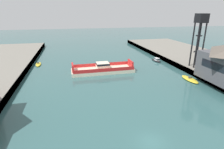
% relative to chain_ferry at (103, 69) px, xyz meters
% --- Properties ---
extents(ground_plane, '(400.00, 400.00, 0.00)m').
position_rel_chain_ferry_xyz_m(ground_plane, '(1.07, -34.82, -1.00)').
color(ground_plane, '#335B5B').
extents(chain_ferry, '(20.00, 6.83, 3.30)m').
position_rel_chain_ferry_xyz_m(chain_ferry, '(0.00, 0.00, 0.00)').
color(chain_ferry, beige).
rests_on(chain_ferry, ground).
extents(moored_boat_near_left, '(2.54, 6.94, 1.09)m').
position_rel_chain_ferry_xyz_m(moored_boat_near_left, '(23.00, -12.95, -0.70)').
color(moored_boat_near_left, yellow).
rests_on(moored_boat_near_left, ground).
extents(moored_boat_near_right, '(2.22, 5.96, 1.46)m').
position_rel_chain_ferry_xyz_m(moored_boat_near_right, '(23.07, 8.50, -0.46)').
color(moored_boat_near_right, black).
rests_on(moored_boat_near_right, ground).
extents(moored_boat_mid_left, '(2.26, 6.51, 1.01)m').
position_rel_chain_ferry_xyz_m(moored_boat_mid_left, '(-21.67, 13.82, -0.74)').
color(moored_boat_mid_left, yellow).
rests_on(moored_boat_mid_left, ground).
extents(crane_tower, '(2.98, 2.98, 16.40)m').
position_rel_chain_ferry_xyz_m(crane_tower, '(29.31, -6.02, 13.21)').
color(crane_tower, black).
rests_on(crane_tower, quay_right).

